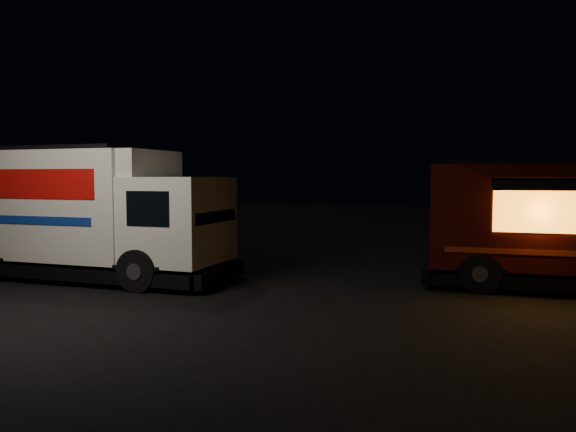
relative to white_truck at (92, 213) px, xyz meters
The scene contains 3 objects.
ground 5.15m from the white_truck, ahead, with size 80.00×80.00×0.00m, color black.
white_truck is the anchor object (origin of this frame).
red_truck 11.86m from the white_truck, 14.89° to the left, with size 6.61×2.43×3.08m, color #390C0A, non-canonical shape.
Camera 1 is at (5.52, -10.88, 2.67)m, focal length 35.00 mm.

